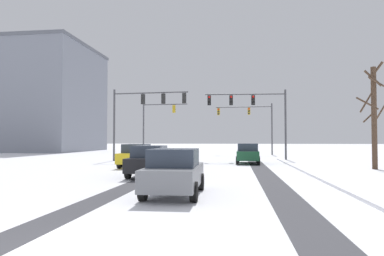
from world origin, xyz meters
The scene contains 13 objects.
wheel_track_left_lane centered at (-1.13, 14.39, 0.00)m, with size 0.99×31.67×0.01m, color #424247.
wheel_track_right_lane centered at (4.87, 14.39, 0.00)m, with size 1.15×31.67×0.01m, color #424247.
sidewalk_kerb_right centered at (9.15, 12.95, 0.06)m, with size 4.00×31.67×0.12m, color white.
traffic_signal_far_left centered at (-6.29, 34.72, 4.39)m, with size 5.44×0.45×6.50m.
traffic_signal_near_right centered at (4.79, 26.55, 4.83)m, with size 7.39×0.86×6.50m.
traffic_signal_far_right centered at (5.24, 38.97, 4.69)m, with size 7.18×0.74×6.50m.
traffic_signal_near_left centered at (-4.97, 24.60, 4.82)m, with size 6.97×0.70×6.50m.
car_dark_green_lead centered at (4.20, 22.85, 0.82)m, with size 1.92×4.15×1.62m.
car_yellow_cab_second centered at (-3.65, 18.17, 0.82)m, with size 1.88×4.12×1.62m.
car_black_third centered at (-1.25, 12.43, 0.82)m, with size 1.90×4.14×1.62m.
car_grey_fourth centered at (1.13, 6.57, 0.82)m, with size 1.89×4.13×1.62m.
bare_tree_sidewalk_mid centered at (12.27, 18.59, 3.67)m, with size 1.94×1.94×7.11m.
office_building_far_left_block centered at (-30.53, 48.56, 8.75)m, with size 19.46×17.34×17.49m.
Camera 1 is at (3.27, -5.27, 1.94)m, focal length 32.15 mm.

